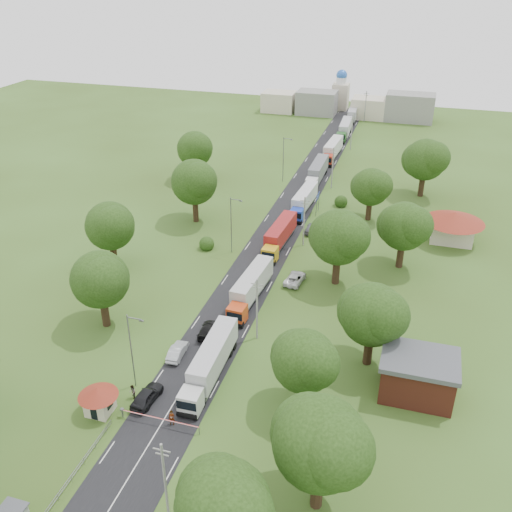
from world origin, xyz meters
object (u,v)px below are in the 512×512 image
at_px(info_sign, 318,199).
at_px(car_lane_mid, 177,351).
at_px(boom_barrier, 148,417).
at_px(car_lane_front, 147,396).
at_px(truck_0, 211,362).
at_px(guard_booth, 99,397).
at_px(pedestrian_near, 172,418).

relative_size(info_sign, car_lane_mid, 0.92).
relative_size(boom_barrier, car_lane_front, 1.89).
bearing_deg(car_lane_mid, truck_0, 152.81).
bearing_deg(truck_0, car_lane_mid, 156.18).
height_order(guard_booth, truck_0, truck_0).
bearing_deg(car_lane_front, info_sign, -93.04).
bearing_deg(info_sign, car_lane_front, -98.19).
distance_m(guard_booth, car_lane_mid, 12.35).
distance_m(boom_barrier, guard_booth, 5.98).
height_order(truck_0, pedestrian_near, truck_0).
bearing_deg(info_sign, car_lane_mid, -99.60).
bearing_deg(car_lane_mid, car_lane_front, 86.64).
relative_size(boom_barrier, car_lane_mid, 2.07).
xyz_separation_m(truck_0, pedestrian_near, (-1.23, -8.64, -1.22)).
bearing_deg(guard_booth, boom_barrier, 0.01).
relative_size(guard_booth, info_sign, 1.07).
distance_m(car_lane_front, pedestrian_near, 4.85).
xyz_separation_m(guard_booth, info_sign, (12.40, 60.00, 0.84)).
height_order(car_lane_front, pedestrian_near, pedestrian_near).
height_order(truck_0, car_lane_front, truck_0).
bearing_deg(pedestrian_near, boom_barrier, -176.90).
distance_m(boom_barrier, pedestrian_near, 2.57).
xyz_separation_m(boom_barrier, car_lane_mid, (-1.64, 11.52, -0.16)).
xyz_separation_m(boom_barrier, truck_0, (3.75, 9.14, 1.26)).
distance_m(guard_booth, info_sign, 61.27).
height_order(guard_booth, car_lane_mid, guard_booth).
relative_size(boom_barrier, truck_0, 0.63).
relative_size(boom_barrier, guard_booth, 2.10).
height_order(boom_barrier, car_lane_front, car_lane_front).
relative_size(truck_0, car_lane_front, 2.99).
bearing_deg(truck_0, info_sign, 86.84).
xyz_separation_m(car_lane_front, car_lane_mid, (0.00, 8.53, -0.10)).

